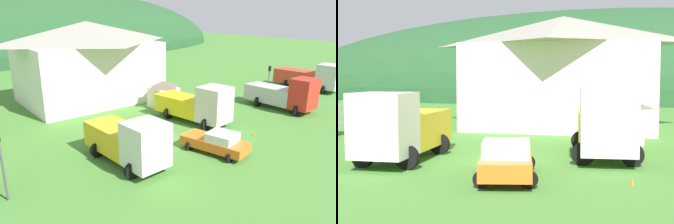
{
  "view_description": "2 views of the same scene",
  "coord_description": "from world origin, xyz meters",
  "views": [
    {
      "loc": [
        -15.51,
        -18.82,
        10.16
      ],
      "look_at": [
        2.58,
        3.44,
        1.11
      ],
      "focal_mm": 34.43,
      "sensor_mm": 36.0,
      "label": 1
    },
    {
      "loc": [
        5.99,
        -22.0,
        4.21
      ],
      "look_at": [
        -1.44,
        6.18,
        1.95
      ],
      "focal_mm": 49.58,
      "sensor_mm": 36.0,
      "label": 2
    }
  ],
  "objects": [
    {
      "name": "depot_building",
      "position": [
        0.81,
        15.9,
        4.66
      ],
      "size": [
        15.59,
        11.57,
        9.05
      ],
      "color": "white",
      "rests_on": "ground"
    },
    {
      "name": "traffic_light_east",
      "position": [
        15.76,
        1.65,
        2.61
      ],
      "size": [
        0.2,
        0.32,
        4.27
      ],
      "color": "#4C4C51",
      "rests_on": "ground"
    },
    {
      "name": "traffic_cone_near_pickup",
      "position": [
        3.79,
        4.67,
        0.0
      ],
      "size": [
        0.36,
        0.36,
        0.5
      ],
      "primitive_type": "cone",
      "color": "orange",
      "rests_on": "ground"
    },
    {
      "name": "service_pickup_orange",
      "position": [
        1.25,
        -3.92,
        0.83
      ],
      "size": [
        3.16,
        5.34,
        1.66
      ],
      "rotation": [
        0.0,
        0.0,
        -1.34
      ],
      "color": "orange",
      "rests_on": "ground"
    },
    {
      "name": "flatbed_truck_yellow",
      "position": [
        4.89,
        1.87,
        1.78
      ],
      "size": [
        3.9,
        7.93,
        3.75
      ],
      "rotation": [
        0.0,
        0.0,
        -1.45
      ],
      "color": "silver",
      "rests_on": "ground"
    },
    {
      "name": "traffic_light_west",
      "position": [
        -12.55,
        -0.94,
        2.53
      ],
      "size": [
        0.2,
        0.32,
        4.12
      ],
      "color": "#4C4C51",
      "rests_on": "ground"
    },
    {
      "name": "tow_truck_silver",
      "position": [
        25.98,
        1.94,
        1.76
      ],
      "size": [
        3.63,
        8.57,
        3.64
      ],
      "rotation": [
        0.0,
        0.0,
        -1.52
      ],
      "color": "silver",
      "rests_on": "ground"
    },
    {
      "name": "heavy_rig_striped",
      "position": [
        -4.77,
        -1.42,
        1.72
      ],
      "size": [
        3.51,
        7.21,
        3.47
      ],
      "rotation": [
        0.0,
        0.0,
        -1.52
      ],
      "color": "silver",
      "rests_on": "ground"
    },
    {
      "name": "traffic_cone_mid_row",
      "position": [
        6.22,
        -3.66,
        0.0
      ],
      "size": [
        0.36,
        0.36,
        0.57
      ],
      "primitive_type": "cone",
      "color": "orange",
      "rests_on": "ground"
    },
    {
      "name": "crane_truck_red",
      "position": [
        15.03,
        -0.92,
        1.72
      ],
      "size": [
        3.42,
        7.49,
        3.67
      ],
      "rotation": [
        0.0,
        0.0,
        -1.54
      ],
      "color": "red",
      "rests_on": "ground"
    },
    {
      "name": "play_shed_cream",
      "position": [
        5.66,
        7.99,
        1.5
      ],
      "size": [
        2.89,
        2.67,
        2.91
      ],
      "color": "beige",
      "rests_on": "ground"
    },
    {
      "name": "ground_plane",
      "position": [
        0.0,
        0.0,
        0.0
      ],
      "size": [
        200.0,
        200.0,
        0.0
      ],
      "primitive_type": "plane",
      "color": "#477F33"
    }
  ]
}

